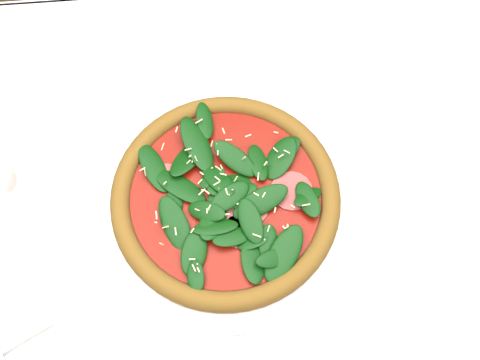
{
  "coord_description": "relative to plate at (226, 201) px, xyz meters",
  "views": [
    {
      "loc": [
        -0.01,
        -0.26,
        1.45
      ],
      "look_at": [
        0.02,
        0.03,
        0.77
      ],
      "focal_mm": 40.0,
      "sensor_mm": 36.0,
      "label": 1
    }
  ],
  "objects": [
    {
      "name": "ground",
      "position": [
        0.0,
        -0.01,
        -0.76
      ],
      "size": [
        6.0,
        6.0,
        0.0
      ],
      "primitive_type": "plane",
      "color": "brown",
      "rests_on": "ground"
    },
    {
      "name": "dining_table",
      "position": [
        0.0,
        -0.01,
        -0.11
      ],
      "size": [
        1.21,
        0.81,
        0.75
      ],
      "color": "silver",
      "rests_on": "ground"
    },
    {
      "name": "plate",
      "position": [
        0.0,
        0.0,
        0.0
      ],
      "size": [
        0.36,
        0.36,
        0.02
      ],
      "color": "silver",
      "rests_on": "dining_table"
    },
    {
      "name": "pizza",
      "position": [
        -0.0,
        0.0,
        0.02
      ],
      "size": [
        0.32,
        0.32,
        0.04
      ],
      "rotation": [
        0.0,
        0.0,
        -0.02
      ],
      "color": "brown",
      "rests_on": "plate"
    }
  ]
}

